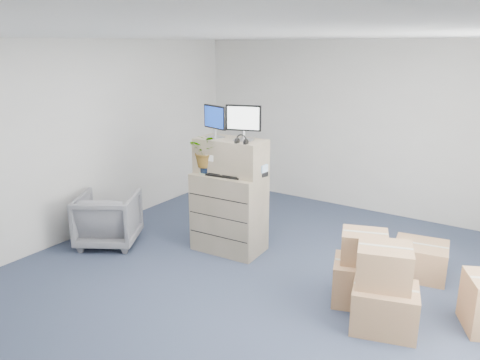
% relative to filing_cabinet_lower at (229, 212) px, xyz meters
% --- Properties ---
extents(ground, '(7.00, 7.00, 0.00)m').
position_rel_filing_cabinet_lower_xyz_m(ground, '(0.88, -0.89, -0.54)').
color(ground, '#252E43').
rests_on(ground, ground).
extents(wall_back, '(6.00, 0.02, 2.80)m').
position_rel_filing_cabinet_lower_xyz_m(wall_back, '(0.88, 2.62, 0.86)').
color(wall_back, '#B5B2AC').
rests_on(wall_back, ground).
extents(filing_cabinet_lower, '(0.95, 0.61, 1.07)m').
position_rel_filing_cabinet_lower_xyz_m(filing_cabinet_lower, '(0.00, 0.00, 0.00)').
color(filing_cabinet_lower, gray).
rests_on(filing_cabinet_lower, ground).
extents(filing_cabinet_upper, '(0.94, 0.51, 0.46)m').
position_rel_filing_cabinet_lower_xyz_m(filing_cabinet_upper, '(-0.00, 0.05, 0.77)').
color(filing_cabinet_upper, gray).
rests_on(filing_cabinet_upper, filing_cabinet_lower).
extents(monitor_left, '(0.42, 0.22, 0.42)m').
position_rel_filing_cabinet_lower_xyz_m(monitor_left, '(-0.24, 0.02, 1.23)').
color(monitor_left, '#99999E').
rests_on(monitor_left, filing_cabinet_upper).
extents(monitor_right, '(0.45, 0.24, 0.45)m').
position_rel_filing_cabinet_lower_xyz_m(monitor_right, '(0.19, 0.06, 1.25)').
color(monitor_right, '#99999E').
rests_on(monitor_right, filing_cabinet_upper).
extents(headphones, '(0.15, 0.03, 0.15)m').
position_rel_filing_cabinet_lower_xyz_m(headphones, '(0.28, -0.12, 1.04)').
color(headphones, black).
rests_on(headphones, filing_cabinet_upper).
extents(keyboard, '(0.51, 0.26, 0.03)m').
position_rel_filing_cabinet_lower_xyz_m(keyboard, '(0.02, -0.10, 0.55)').
color(keyboard, black).
rests_on(keyboard, filing_cabinet_lower).
extents(mouse, '(0.12, 0.10, 0.04)m').
position_rel_filing_cabinet_lower_xyz_m(mouse, '(0.36, -0.11, 0.56)').
color(mouse, silver).
rests_on(mouse, filing_cabinet_lower).
extents(water_bottle, '(0.08, 0.08, 0.27)m').
position_rel_filing_cabinet_lower_xyz_m(water_bottle, '(0.10, 0.07, 0.67)').
color(water_bottle, gray).
rests_on(water_bottle, filing_cabinet_lower).
extents(phone_dock, '(0.07, 0.06, 0.14)m').
position_rel_filing_cabinet_lower_xyz_m(phone_dock, '(-0.04, 0.00, 0.58)').
color(phone_dock, silver).
rests_on(phone_dock, filing_cabinet_lower).
extents(external_drive, '(0.25, 0.21, 0.06)m').
position_rel_filing_cabinet_lower_xyz_m(external_drive, '(0.36, 0.14, 0.57)').
color(external_drive, black).
rests_on(external_drive, filing_cabinet_lower).
extents(tissue_box, '(0.26, 0.14, 0.09)m').
position_rel_filing_cabinet_lower_xyz_m(tissue_box, '(0.35, 0.14, 0.65)').
color(tissue_box, '#459AED').
rests_on(tissue_box, external_drive).
extents(potted_plant, '(0.47, 0.50, 0.43)m').
position_rel_filing_cabinet_lower_xyz_m(potted_plant, '(-0.27, -0.13, 0.78)').
color(potted_plant, '#8CA484').
rests_on(potted_plant, filing_cabinet_lower).
extents(office_chair, '(1.05, 1.03, 0.81)m').
position_rel_filing_cabinet_lower_xyz_m(office_chair, '(-1.52, -0.77, -0.13)').
color(office_chair, slate).
rests_on(office_chair, ground).
extents(cardboard_boxes, '(2.20, 2.01, 0.85)m').
position_rel_filing_cabinet_lower_xyz_m(cardboard_boxes, '(2.51, -0.19, -0.22)').
color(cardboard_boxes, '#A47B4F').
rests_on(cardboard_boxes, ground).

